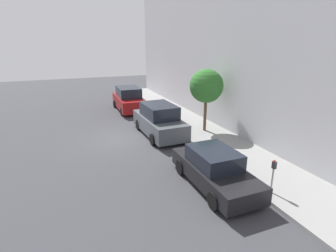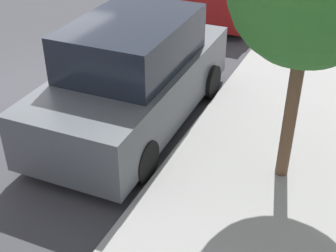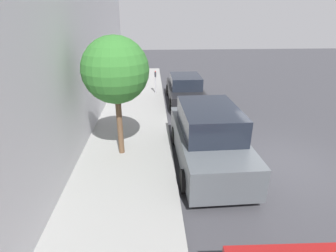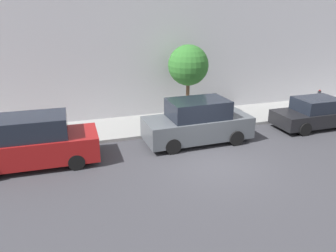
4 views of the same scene
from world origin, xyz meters
The scene contains 7 objects.
ground_plane centered at (0.00, 0.00, 0.00)m, with size 60.00×60.00×0.00m, color #38383D.
sidewalk centered at (5.09, 0.00, 0.07)m, with size 3.17×32.00×0.15m.
parked_sedan_nearest centered at (2.34, -6.77, 0.72)m, with size 1.92×4.50×1.54m.
parked_suv_second centered at (2.39, -0.21, 0.93)m, with size 2.08×4.84×1.98m.
parked_suv_third centered at (2.16, 6.68, 0.93)m, with size 2.08×4.85×1.98m.
parking_meter_near centered at (3.95, -8.27, 0.97)m, with size 0.11×0.15×1.34m.
street_tree centered at (5.28, -0.85, 3.02)m, with size 2.09×2.09×3.93m.
Camera 4 is at (-10.43, 5.39, 5.71)m, focal length 35.00 mm.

